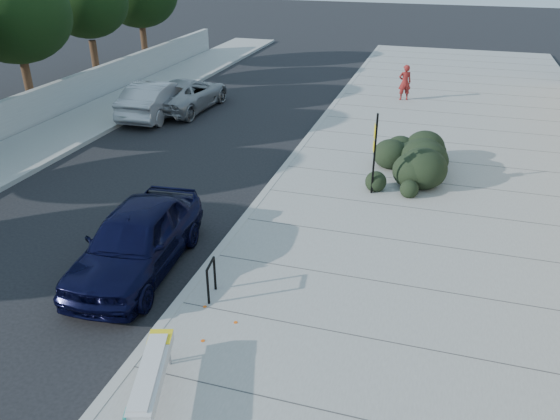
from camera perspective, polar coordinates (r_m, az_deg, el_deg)
The scene contains 15 objects.
ground at distance 13.43m, azimuth -6.70°, elevation -5.20°, with size 120.00×120.00×0.00m, color black.
sidewalk_near at distance 16.92m, azimuth 18.07°, elevation 0.90°, with size 11.20×50.00×0.15m, color gray.
sidewalk_far at distance 22.12m, azimuth -24.72°, elevation 5.77°, with size 3.00×50.00×0.15m, color gray.
curb_near at distance 17.56m, azimuth -0.37°, elevation 3.27°, with size 0.22×50.00×0.17m, color #9E9E99.
curb_far at distance 21.18m, azimuth -21.62°, elevation 5.53°, with size 0.22×50.00×0.17m, color #9E9E99.
tree_far_d at distance 26.13m, azimuth -26.03°, elevation 17.84°, with size 4.60×4.60×6.16m.
tree_far_e at distance 30.03m, azimuth -19.57°, elevation 19.74°, with size 4.00×4.00×5.90m.
bench at distance 9.57m, azimuth -13.28°, elevation -16.33°, with size 0.98×2.05×0.61m.
bike_rack at distance 11.64m, azimuth -7.21°, elevation -6.89°, with size 0.12×0.57×0.84m.
sign_post at distance 16.12m, azimuth 9.84°, elevation 6.31°, with size 0.12×0.28×2.46m.
hedge at distance 18.03m, azimuth 13.40°, elevation 5.77°, with size 1.85×3.70×1.39m, color black.
sedan_navy at distance 13.02m, azimuth -14.77°, elevation -3.02°, with size 1.87×4.66×1.59m, color black.
wagon_silver at distance 24.74m, azimuth -12.75°, elevation 11.29°, with size 1.64×4.69×1.55m, color #A2A2A7.
suv_silver at distance 25.57m, azimuth -9.71°, elevation 11.85°, with size 2.28×4.94×1.37m, color gray.
pedestrian at distance 26.80m, azimuth 12.91°, elevation 12.87°, with size 0.60×0.39×1.64m, color maroon.
Camera 1 is at (4.78, -10.40, 7.04)m, focal length 35.00 mm.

